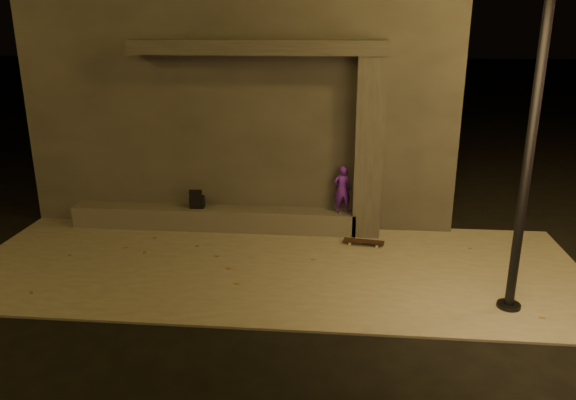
# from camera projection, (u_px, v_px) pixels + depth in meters

# --- Properties ---
(ground) EXTENTS (120.00, 120.00, 0.00)m
(ground) POSITION_uv_depth(u_px,v_px,m) (258.00, 323.00, 8.31)
(ground) COLOR black
(ground) RESTS_ON ground
(sidewalk) EXTENTS (11.00, 4.40, 0.04)m
(sidewalk) POSITION_uv_depth(u_px,v_px,m) (274.00, 266.00, 10.19)
(sidewalk) COLOR #67635A
(sidewalk) RESTS_ON ground
(building) EXTENTS (9.00, 5.10, 5.22)m
(building) POSITION_uv_depth(u_px,v_px,m) (254.00, 91.00, 13.74)
(building) COLOR #373532
(building) RESTS_ON ground
(ledge) EXTENTS (6.00, 0.55, 0.45)m
(ledge) POSITION_uv_depth(u_px,v_px,m) (214.00, 218.00, 11.91)
(ledge) COLOR #55524D
(ledge) RESTS_ON sidewalk
(column) EXTENTS (0.55, 0.55, 3.60)m
(column) POSITION_uv_depth(u_px,v_px,m) (369.00, 149.00, 11.14)
(column) COLOR #373532
(column) RESTS_ON sidewalk
(canopy) EXTENTS (5.00, 0.70, 0.28)m
(canopy) POSITION_uv_depth(u_px,v_px,m) (258.00, 47.00, 10.79)
(canopy) COLOR #373532
(canopy) RESTS_ON column
(skateboarder) EXTENTS (0.41, 0.33, 0.99)m
(skateboarder) POSITION_uv_depth(u_px,v_px,m) (342.00, 189.00, 11.45)
(skateboarder) COLOR #511AAA
(skateboarder) RESTS_ON ledge
(backpack) EXTENTS (0.31, 0.21, 0.42)m
(backpack) POSITION_uv_depth(u_px,v_px,m) (197.00, 201.00, 11.83)
(backpack) COLOR black
(backpack) RESTS_ON ledge
(skateboard) EXTENTS (0.82, 0.33, 0.09)m
(skateboard) POSITION_uv_depth(u_px,v_px,m) (364.00, 242.00, 11.06)
(skateboard) COLOR black
(skateboard) RESTS_ON sidewalk
(street_lamp_0) EXTENTS (0.36, 0.36, 6.99)m
(street_lamp_0) POSITION_uv_depth(u_px,v_px,m) (544.00, 44.00, 7.49)
(street_lamp_0) COLOR black
(street_lamp_0) RESTS_ON ground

